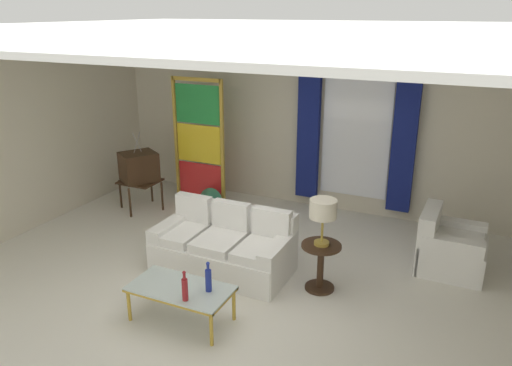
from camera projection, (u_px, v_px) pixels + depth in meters
ground_plane at (232, 286)px, 6.17m from camera, size 16.00×16.00×0.00m
wall_rear at (315, 119)px, 8.29m from camera, size 8.00×0.12×3.00m
wall_left at (37, 129)px, 7.64m from camera, size 0.12×7.00×3.00m
ceiling_slab at (259, 29)px, 5.86m from camera, size 8.00×7.60×0.04m
curtained_window at (356, 110)px, 7.79m from camera, size 2.00×0.17×2.70m
couch_white_long at (226, 246)px, 6.52m from camera, size 1.77×0.93×0.86m
coffee_table at (181, 290)px, 5.37m from camera, size 1.11×0.57×0.41m
bottle_blue_decanter at (185, 288)px, 5.08m from camera, size 0.06×0.06×0.34m
bottle_crystal_tall at (208, 279)px, 5.24m from camera, size 0.07×0.07×0.35m
vintage_tv at (139, 168)px, 8.31m from camera, size 0.74×0.77×1.35m
armchair_white at (447, 249)px, 6.48m from camera, size 0.83×0.83×0.80m
stained_glass_divider at (199, 146)px, 8.38m from camera, size 0.95×0.05×2.20m
peacock_figurine at (207, 202)px, 8.24m from camera, size 0.44×0.60×0.50m
round_side_table at (321, 263)px, 5.99m from camera, size 0.48×0.48×0.59m
table_lamp_brass at (323, 211)px, 5.77m from camera, size 0.32×0.32×0.57m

